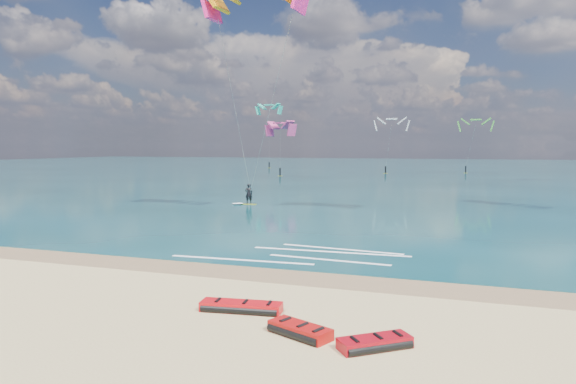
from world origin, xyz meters
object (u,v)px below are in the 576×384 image
(kitesurfer_main, at_px, (251,97))
(packed_kite_right, at_px, (375,348))
(packed_kite_left, at_px, (241,311))
(packed_kite_mid, at_px, (300,336))

(kitesurfer_main, bearing_deg, packed_kite_right, -70.50)
(packed_kite_right, bearing_deg, packed_kite_left, 122.20)
(packed_kite_right, bearing_deg, kitesurfer_main, 81.28)
(packed_kite_left, relative_size, packed_kite_mid, 1.36)
(packed_kite_mid, bearing_deg, packed_kite_left, 173.34)
(packed_kite_left, distance_m, kitesurfer_main, 27.17)
(packed_kite_left, xyz_separation_m, packed_kite_right, (4.55, -1.66, 0.00))
(packed_kite_left, xyz_separation_m, kitesurfer_main, (-9.51, 23.72, 9.22))
(packed_kite_right, relative_size, kitesurfer_main, 0.12)
(packed_kite_mid, relative_size, packed_kite_right, 0.97)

